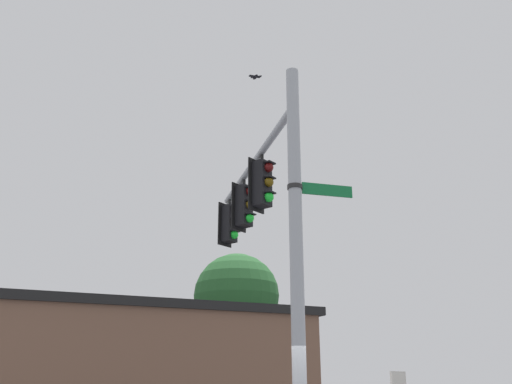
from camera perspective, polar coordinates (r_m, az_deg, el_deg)
The scene contains 9 objects.
signal_pole at distance 9.78m, azimuth 4.19°, elevation -7.46°, with size 0.24×0.24×7.72m, color #ADB2B7.
mast_arm at distance 13.40m, azimuth -0.27°, elevation 2.90°, with size 0.16×0.16×5.96m, color #ADB2B7.
traffic_light_nearest_pole at distance 12.42m, azimuth 0.70°, elevation 0.87°, with size 0.54×0.49×1.31m.
traffic_light_mid_inner at distance 13.97m, azimuth -1.18°, elevation -1.41°, with size 0.54×0.49×1.31m.
traffic_light_mid_outer at distance 15.55m, azimuth -2.68°, elevation -3.23°, with size 0.54×0.49×1.31m.
street_name_sign at distance 10.27m, azimuth 5.73°, elevation 0.34°, with size 1.06×0.82×0.22m.
bird_flying at distance 12.97m, azimuth -0.06°, elevation 11.70°, with size 0.30×0.23×0.10m.
storefront_building at distance 21.23m, azimuth -11.68°, elevation -17.68°, with size 13.21×11.22×4.51m.
tree_by_storefront at distance 22.53m, azimuth -2.00°, elevation -10.70°, with size 3.40×3.40×6.89m.
Camera 1 is at (7.88, 5.44, 1.91)m, focal length 39.09 mm.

